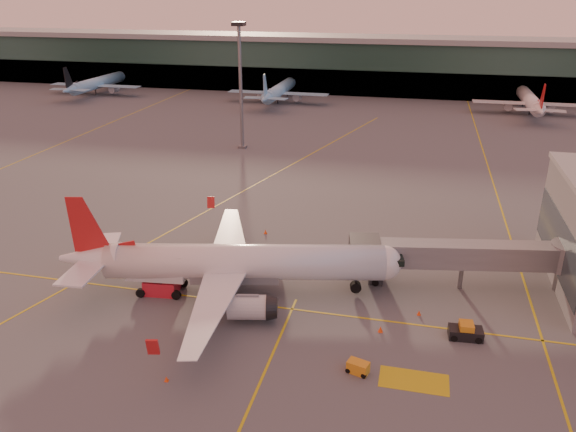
% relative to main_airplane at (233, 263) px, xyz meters
% --- Properties ---
extents(ground, '(600.00, 600.00, 0.00)m').
position_rel_main_airplane_xyz_m(ground, '(2.07, -6.87, -3.70)').
color(ground, '#4C4F54').
rests_on(ground, ground).
extents(taxi_markings, '(100.12, 173.00, 0.01)m').
position_rel_main_airplane_xyz_m(taxi_markings, '(-5.25, 37.62, -3.70)').
color(taxi_markings, gold).
rests_on(taxi_markings, ground).
extents(terminal, '(400.00, 20.00, 17.60)m').
position_rel_main_airplane_xyz_m(terminal, '(2.07, 134.93, 5.06)').
color(terminal, '#19382D').
rests_on(terminal, ground).
extents(mast_west_near, '(2.40, 2.40, 25.60)m').
position_rel_main_airplane_xyz_m(mast_west_near, '(-17.93, 59.13, 11.16)').
color(mast_west_near, slate).
rests_on(mast_west_near, ground).
extents(distant_aircraft_row, '(225.00, 34.00, 13.00)m').
position_rel_main_airplane_xyz_m(distant_aircraft_row, '(-51.68, 111.13, -3.70)').
color(distant_aircraft_row, '#88C0E4').
rests_on(distant_aircraft_row, ground).
extents(main_airplane, '(37.42, 34.03, 11.39)m').
position_rel_main_airplane_xyz_m(main_airplane, '(0.00, 0.00, 0.00)').
color(main_airplane, white).
rests_on(main_airplane, ground).
extents(jet_bridge, '(26.51, 7.76, 5.71)m').
position_rel_main_airplane_xyz_m(jet_bridge, '(26.01, 7.39, 0.23)').
color(jet_bridge, slate).
rests_on(jet_bridge, ground).
extents(catering_truck, '(6.83, 3.56, 5.09)m').
position_rel_main_airplane_xyz_m(catering_truck, '(-8.22, -1.73, -0.81)').
color(catering_truck, red).
rests_on(catering_truck, ground).
extents(gpu_cart, '(2.16, 1.64, 1.12)m').
position_rel_main_airplane_xyz_m(gpu_cart, '(15.16, -10.89, -3.16)').
color(gpu_cart, orange).
rests_on(gpu_cart, ground).
extents(pushback_tug, '(3.36, 1.98, 1.67)m').
position_rel_main_airplane_xyz_m(pushback_tug, '(24.75, -3.11, -3.02)').
color(pushback_tug, black).
rests_on(pushback_tug, ground).
extents(cone_nose, '(0.40, 0.40, 0.51)m').
position_rel_main_airplane_xyz_m(cone_nose, '(20.26, 0.10, -3.46)').
color(cone_nose, '#FF470D').
rests_on(cone_nose, ground).
extents(cone_tail, '(0.43, 0.43, 0.55)m').
position_rel_main_airplane_xyz_m(cone_tail, '(-18.85, 0.57, -3.44)').
color(cone_tail, '#FF470D').
rests_on(cone_tail, ground).
extents(cone_wing_right, '(0.39, 0.39, 0.49)m').
position_rel_main_airplane_xyz_m(cone_wing_right, '(-0.92, -15.92, -3.47)').
color(cone_wing_right, '#FF470D').
rests_on(cone_wing_right, ground).
extents(cone_wing_left, '(0.46, 0.46, 0.58)m').
position_rel_main_airplane_xyz_m(cone_wing_left, '(-1.01, 16.63, -3.42)').
color(cone_wing_left, '#FF470D').
rests_on(cone_wing_left, ground).
extents(cone_fwd, '(0.49, 0.49, 0.63)m').
position_rel_main_airplane_xyz_m(cone_fwd, '(16.60, -3.97, -3.40)').
color(cone_fwd, '#FF470D').
rests_on(cone_fwd, ground).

